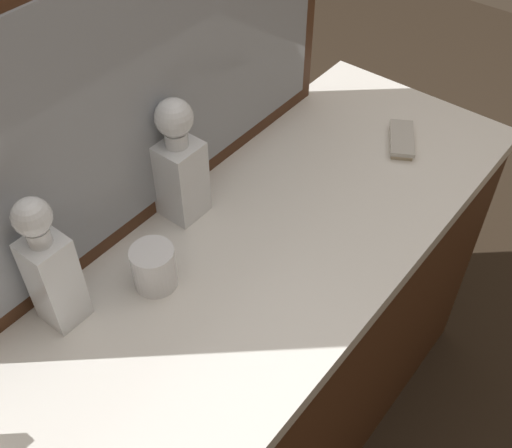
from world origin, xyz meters
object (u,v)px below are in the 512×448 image
Objects in this scene: crystal_decanter_front at (181,169)px; crystal_tumbler_rear at (154,269)px; crystal_decanter_left at (52,274)px; silver_brush_far_left at (402,140)px.

crystal_decanter_front is 0.22m from crystal_tumbler_rear.
crystal_tumbler_rear is at bearing -25.96° from crystal_decanter_left.
crystal_decanter_left reaches higher than crystal_tumbler_rear.
crystal_tumbler_rear is 0.62× the size of silver_brush_far_left.
crystal_decanter_left is 0.19m from crystal_tumbler_rear.
crystal_decanter_left is 0.86m from silver_brush_far_left.
crystal_decanter_left reaches higher than silver_brush_far_left.
crystal_tumbler_rear is 0.68m from silver_brush_far_left.
crystal_tumbler_rear is at bearing -152.47° from crystal_decanter_front.
silver_brush_far_left is at bearing -27.40° from crystal_decanter_front.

